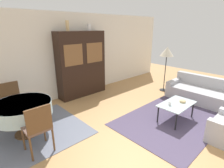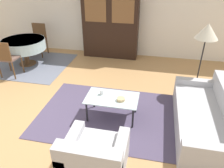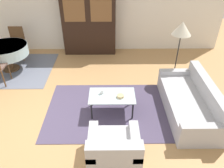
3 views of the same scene
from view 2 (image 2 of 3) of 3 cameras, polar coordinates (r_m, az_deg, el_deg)
ground_plane at (r=4.61m, az=-17.52°, el=-8.03°), size 14.00×14.00×0.00m
wall_back at (r=7.16m, az=-5.22°, el=18.66°), size 10.00×0.06×2.70m
area_rug at (r=4.44m, az=-0.58°, el=-7.95°), size 2.82×1.99×0.01m
dining_rug at (r=7.01m, az=-21.47°, el=4.87°), size 2.49×2.04×0.01m
couch at (r=4.27m, az=23.50°, el=-8.21°), size 0.94×2.08×0.75m
armchair at (r=3.27m, az=-4.63°, el=-18.67°), size 0.88×0.83×0.72m
coffee_table at (r=4.15m, az=-0.00°, el=-4.09°), size 0.99×0.59×0.44m
display_cabinet at (r=6.81m, az=-0.36°, el=15.78°), size 1.67×0.44×2.14m
dining_table at (r=6.79m, az=-22.01°, el=9.52°), size 1.19×1.19×0.75m
dining_chair_near at (r=6.19m, az=-25.84°, el=6.44°), size 0.44×0.44×0.97m
dining_chair_far at (r=7.46m, az=-18.69°, el=11.51°), size 0.44×0.44×0.97m
floor_lamp at (r=5.02m, az=23.56°, el=12.05°), size 0.48×0.48×1.60m
cup at (r=4.20m, az=-2.71°, el=-2.17°), size 0.07×0.07×0.10m
bowl at (r=4.03m, az=2.31°, el=-4.01°), size 0.15×0.15×0.05m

